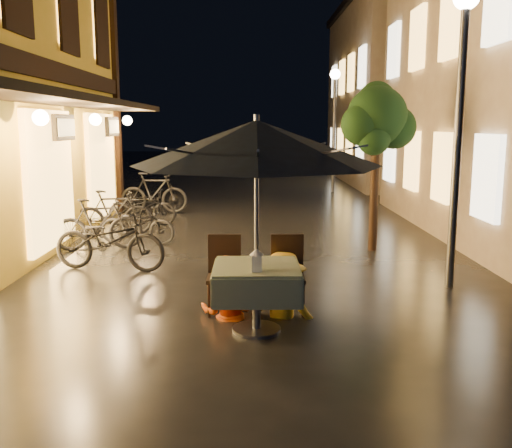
{
  "coord_description": "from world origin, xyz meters",
  "views": [
    {
      "loc": [
        0.09,
        -6.04,
        2.35
      ],
      "look_at": [
        0.16,
        0.82,
        1.15
      ],
      "focal_mm": 40.0,
      "sensor_mm": 36.0,
      "label": 1
    }
  ],
  "objects_px": {
    "streetlamp_near": "(461,83)",
    "cafe_table": "(257,282)",
    "bicycle_0": "(110,240)",
    "person_orange": "(228,257)",
    "table_lantern": "(257,259)",
    "patio_umbrella": "(257,143)",
    "person_yellow": "(283,254)"
  },
  "relations": [
    {
      "from": "streetlamp_near",
      "to": "cafe_table",
      "type": "distance_m",
      "value": 4.08
    },
    {
      "from": "cafe_table",
      "to": "bicycle_0",
      "type": "distance_m",
      "value": 3.68
    },
    {
      "from": "cafe_table",
      "to": "person_orange",
      "type": "distance_m",
      "value": 0.68
    },
    {
      "from": "streetlamp_near",
      "to": "person_orange",
      "type": "relative_size",
      "value": 2.84
    },
    {
      "from": "cafe_table",
      "to": "table_lantern",
      "type": "xyz_separation_m",
      "value": [
        0.0,
        -0.26,
        0.33
      ]
    },
    {
      "from": "person_orange",
      "to": "bicycle_0",
      "type": "xyz_separation_m",
      "value": [
        -2.01,
        2.26,
        -0.25
      ]
    },
    {
      "from": "patio_umbrella",
      "to": "bicycle_0",
      "type": "distance_m",
      "value": 4.04
    },
    {
      "from": "patio_umbrella",
      "to": "bicycle_0",
      "type": "bearing_deg",
      "value": 129.85
    },
    {
      "from": "person_yellow",
      "to": "patio_umbrella",
      "type": "bearing_deg",
      "value": 75.89
    },
    {
      "from": "bicycle_0",
      "to": "person_yellow",
      "type": "bearing_deg",
      "value": -118.72
    },
    {
      "from": "person_orange",
      "to": "table_lantern",
      "type": "bearing_deg",
      "value": 123.87
    },
    {
      "from": "cafe_table",
      "to": "person_yellow",
      "type": "bearing_deg",
      "value": 59.93
    },
    {
      "from": "patio_umbrella",
      "to": "person_yellow",
      "type": "distance_m",
      "value": 1.53
    },
    {
      "from": "cafe_table",
      "to": "person_yellow",
      "type": "distance_m",
      "value": 0.7
    },
    {
      "from": "cafe_table",
      "to": "bicycle_0",
      "type": "bearing_deg",
      "value": 129.85
    },
    {
      "from": "cafe_table",
      "to": "person_yellow",
      "type": "xyz_separation_m",
      "value": [
        0.34,
        0.58,
        0.19
      ]
    },
    {
      "from": "cafe_table",
      "to": "patio_umbrella",
      "type": "height_order",
      "value": "patio_umbrella"
    },
    {
      "from": "streetlamp_near",
      "to": "cafe_table",
      "type": "relative_size",
      "value": 4.27
    },
    {
      "from": "patio_umbrella",
      "to": "table_lantern",
      "type": "xyz_separation_m",
      "value": [
        0.0,
        -0.26,
        -1.23
      ]
    },
    {
      "from": "person_orange",
      "to": "bicycle_0",
      "type": "height_order",
      "value": "person_orange"
    },
    {
      "from": "table_lantern",
      "to": "person_orange",
      "type": "distance_m",
      "value": 0.91
    },
    {
      "from": "streetlamp_near",
      "to": "person_yellow",
      "type": "relative_size",
      "value": 2.73
    },
    {
      "from": "bicycle_0",
      "to": "patio_umbrella",
      "type": "bearing_deg",
      "value": -129.06
    },
    {
      "from": "person_yellow",
      "to": "table_lantern",
      "type": "bearing_deg",
      "value": 84.17
    },
    {
      "from": "streetlamp_near",
      "to": "patio_umbrella",
      "type": "distance_m",
      "value": 3.44
    },
    {
      "from": "table_lantern",
      "to": "patio_umbrella",
      "type": "bearing_deg",
      "value": 90.0
    },
    {
      "from": "cafe_table",
      "to": "person_yellow",
      "type": "height_order",
      "value": "person_yellow"
    },
    {
      "from": "streetlamp_near",
      "to": "person_orange",
      "type": "xyz_separation_m",
      "value": [
        -3.19,
        -1.21,
        -2.17
      ]
    },
    {
      "from": "patio_umbrella",
      "to": "person_orange",
      "type": "height_order",
      "value": "patio_umbrella"
    },
    {
      "from": "table_lantern",
      "to": "person_yellow",
      "type": "distance_m",
      "value": 0.92
    },
    {
      "from": "cafe_table",
      "to": "patio_umbrella",
      "type": "xyz_separation_m",
      "value": [
        0.0,
        -0.0,
        1.56
      ]
    },
    {
      "from": "cafe_table",
      "to": "patio_umbrella",
      "type": "relative_size",
      "value": 0.35
    }
  ]
}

